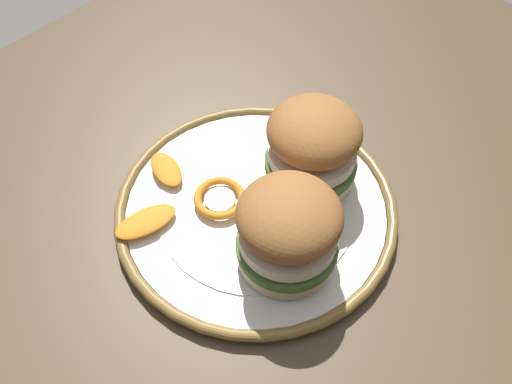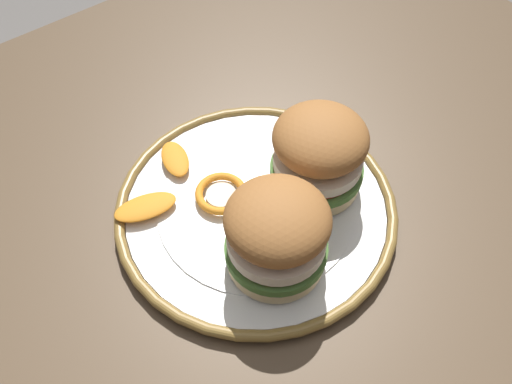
# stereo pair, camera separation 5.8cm
# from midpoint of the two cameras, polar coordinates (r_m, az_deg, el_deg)

# --- Properties ---
(dining_table) EXTENTS (1.27, 1.00, 0.73)m
(dining_table) POSITION_cam_midpoint_polar(r_m,az_deg,el_deg) (0.68, -0.35, -10.97)
(dining_table) COLOR brown
(dining_table) RESTS_ON ground
(dinner_plate) EXTENTS (0.32, 0.32, 0.02)m
(dinner_plate) POSITION_cam_midpoint_polar(r_m,az_deg,el_deg) (0.62, 2.67, -1.88)
(dinner_plate) COLOR white
(dinner_plate) RESTS_ON dining_table
(sandwich_half_left) EXTENTS (0.14, 0.14, 0.10)m
(sandwich_half_left) POSITION_cam_midpoint_polar(r_m,az_deg,el_deg) (0.60, 9.23, 3.82)
(sandwich_half_left) COLOR beige
(sandwich_half_left) RESTS_ON dinner_plate
(sandwich_half_right) EXTENTS (0.13, 0.13, 0.10)m
(sandwich_half_right) POSITION_cam_midpoint_polar(r_m,az_deg,el_deg) (0.54, 5.27, -4.45)
(sandwich_half_right) COLOR beige
(sandwich_half_right) RESTS_ON dinner_plate
(orange_peel_curled) EXTENTS (0.07, 0.07, 0.01)m
(orange_peel_curled) POSITION_cam_midpoint_polar(r_m,az_deg,el_deg) (0.62, -0.95, -0.34)
(orange_peel_curled) COLOR orange
(orange_peel_curled) RESTS_ON dinner_plate
(orange_peel_strip_long) EXTENTS (0.05, 0.06, 0.01)m
(orange_peel_strip_long) POSITION_cam_midpoint_polar(r_m,az_deg,el_deg) (0.66, -5.84, 3.27)
(orange_peel_strip_long) COLOR orange
(orange_peel_strip_long) RESTS_ON dinner_plate
(orange_peel_strip_short) EXTENTS (0.08, 0.05, 0.01)m
(orange_peel_strip_short) POSITION_cam_midpoint_polar(r_m,az_deg,el_deg) (0.62, -8.70, -1.71)
(orange_peel_strip_short) COLOR orange
(orange_peel_strip_short) RESTS_ON dinner_plate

